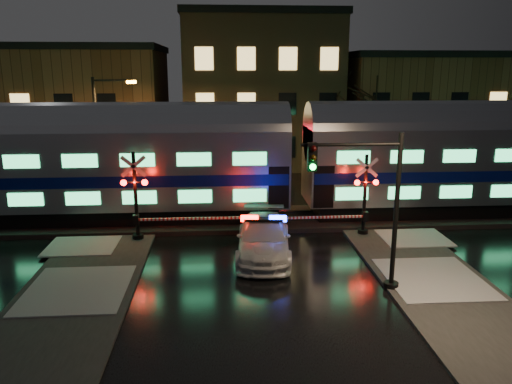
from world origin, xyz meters
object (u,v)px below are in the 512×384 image
crossing_signal_right (357,204)px  streetlight (101,133)px  crossing_signal_left (144,205)px  police_car (264,238)px  traffic_light (371,210)px

crossing_signal_right → streetlight: 14.90m
crossing_signal_left → streetlight: streetlight is taller
crossing_signal_left → streetlight: bearing=115.6°
crossing_signal_right → streetlight: streetlight is taller
police_car → traffic_light: traffic_light is taller
crossing_signal_right → traffic_light: (-1.18, -5.90, 1.40)m
police_car → crossing_signal_right: size_ratio=1.02×
police_car → crossing_signal_left: crossing_signal_left is taller
traffic_light → crossing_signal_right: bearing=79.9°
crossing_signal_left → traffic_light: 10.56m
police_car → crossing_signal_left: bearing=162.2°
police_car → crossing_signal_right: bearing=30.9°
crossing_signal_left → streetlight: (-3.21, 6.69, 2.48)m
traffic_light → police_car: bearing=134.0°
crossing_signal_right → streetlight: bearing=152.8°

